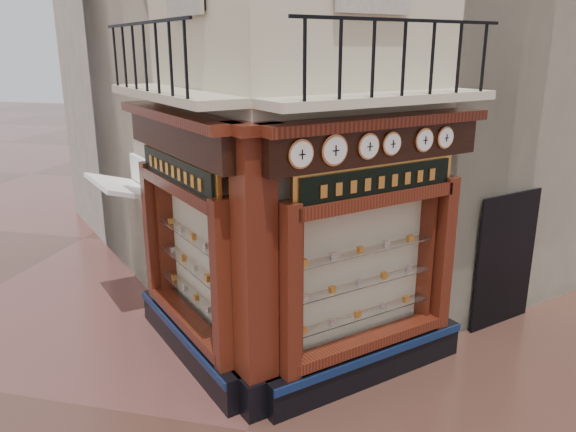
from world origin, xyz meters
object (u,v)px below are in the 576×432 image
(clock_a, at_px, (301,154))
(clock_e, at_px, (424,140))
(clock_c, at_px, (368,146))
(signboard_right, at_px, (378,181))
(clock_d, at_px, (391,144))
(clock_f, at_px, (445,138))
(clock_b, at_px, (334,150))
(corner_pilaster, at_px, (255,279))
(awning, at_px, (133,306))
(signboard_left, at_px, (177,171))

(clock_a, bearing_deg, clock_e, 0.00)
(clock_c, bearing_deg, signboard_right, 20.68)
(clock_a, relative_size, signboard_right, 0.18)
(clock_a, bearing_deg, clock_d, 0.00)
(clock_f, bearing_deg, clock_e, 180.00)
(clock_b, height_order, clock_f, clock_b)
(corner_pilaster, distance_m, clock_b, 1.95)
(clock_b, height_order, signboard_right, clock_b)
(clock_e, bearing_deg, awning, 122.99)
(awning, bearing_deg, signboard_left, -175.54)
(clock_e, distance_m, signboard_right, 0.87)
(clock_a, bearing_deg, corner_pilaster, 134.56)
(clock_e, bearing_deg, signboard_left, 141.71)
(clock_a, height_order, clock_b, clock_b)
(corner_pilaster, height_order, clock_e, corner_pilaster)
(clock_b, bearing_deg, clock_a, -180.00)
(clock_e, height_order, signboard_left, clock_e)
(clock_d, xyz_separation_m, clock_f, (0.71, 0.71, 0.00))
(clock_d, height_order, clock_f, clock_d)
(clock_a, distance_m, clock_b, 0.50)
(clock_c, height_order, signboard_left, clock_c)
(clock_f, xyz_separation_m, signboard_right, (-0.86, -0.70, -0.52))
(signboard_right, bearing_deg, clock_e, -9.09)
(clock_c, relative_size, clock_e, 1.03)
(clock_d, bearing_deg, clock_b, -180.00)
(clock_c, distance_m, signboard_left, 2.86)
(clock_c, xyz_separation_m, awning, (-4.59, 1.82, -3.62))
(awning, bearing_deg, clock_e, -147.01)
(clock_d, distance_m, signboard_right, 0.54)
(clock_d, xyz_separation_m, clock_e, (0.42, 0.42, 0.00))
(clock_c, distance_m, awning, 6.12)
(clock_a, height_order, signboard_right, clock_a)
(awning, distance_m, signboard_right, 5.85)
(corner_pilaster, xyz_separation_m, clock_b, (0.95, 0.35, 1.67))
(clock_d, bearing_deg, clock_c, 180.00)
(clock_f, distance_m, signboard_left, 3.88)
(corner_pilaster, relative_size, signboard_left, 1.94)
(clock_b, relative_size, awning, 0.24)
(clock_a, height_order, clock_f, clock_a)
(corner_pilaster, relative_size, clock_c, 11.54)
(clock_a, relative_size, clock_c, 1.05)
(signboard_left, bearing_deg, clock_d, -135.12)
(corner_pilaster, xyz_separation_m, clock_e, (2.03, 1.42, 1.67))
(clock_f, bearing_deg, signboard_left, 145.49)
(corner_pilaster, height_order, clock_c, corner_pilaster)
(clock_a, distance_m, signboard_right, 1.43)
(signboard_left, distance_m, signboard_right, 2.92)
(clock_c, distance_m, signboard_right, 0.61)
(clock_c, bearing_deg, clock_d, -0.00)
(corner_pilaster, bearing_deg, clock_e, -9.92)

